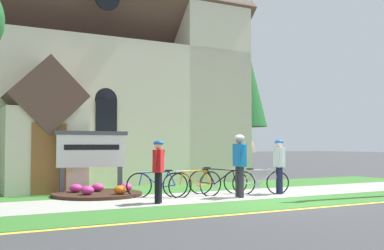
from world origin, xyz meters
name	(u,v)px	position (x,y,z in m)	size (l,w,h in m)	color
ground	(199,188)	(0.00, 4.00, 0.00)	(140.00, 140.00, 0.00)	#3D3D3F
sidewalk_slab	(153,200)	(-2.68, 1.70, 0.01)	(32.00, 2.47, 0.01)	#A8A59E
grass_verge	(190,210)	(-2.68, -0.43, 0.00)	(32.00, 1.79, 0.01)	#38722D
church_lawn	(119,191)	(-2.68, 4.40, 0.00)	(24.00, 2.93, 0.01)	#38722D
curb_paint_stripe	(213,216)	(-2.68, -1.47, 0.00)	(28.00, 0.16, 0.01)	yellow
church_building	(83,63)	(-2.32, 10.42, 5.06)	(12.80, 11.60, 13.82)	beige
church_sign	(92,152)	(-3.71, 3.94, 1.27)	(2.20, 0.20, 1.88)	#474C56
flower_bed	(98,193)	(-3.69, 3.32, 0.08)	(2.56, 2.56, 0.34)	#382319
bicycle_silver	(196,184)	(-1.35, 1.76, 0.38)	(1.72, 0.10, 0.82)	black
bicycle_orange	(158,184)	(-2.33, 2.20, 0.37)	(1.61, 0.67, 0.79)	black
bicycle_black	(261,182)	(0.72, 1.53, 0.37)	(1.65, 0.62, 0.80)	black
bicycle_white	(218,181)	(-0.33, 2.24, 0.38)	(1.68, 0.70, 0.83)	black
cyclist_in_blue_jersey	(279,162)	(1.23, 1.30, 0.95)	(0.31, 0.68, 1.63)	#191E38
cyclist_in_white_jersey	(158,167)	(-2.85, 0.94, 0.91)	(0.47, 0.57, 1.58)	black
cyclist_in_red_jersey	(240,160)	(-0.33, 1.08, 1.04)	(0.31, 0.81, 1.75)	#2D2D33
roadside_conifer	(239,68)	(6.14, 10.79, 5.55)	(2.97, 2.97, 8.71)	#3D2D1E
distant_hill	(63,153)	(10.39, 72.72, 0.00)	(77.73, 39.91, 22.54)	#847A5B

